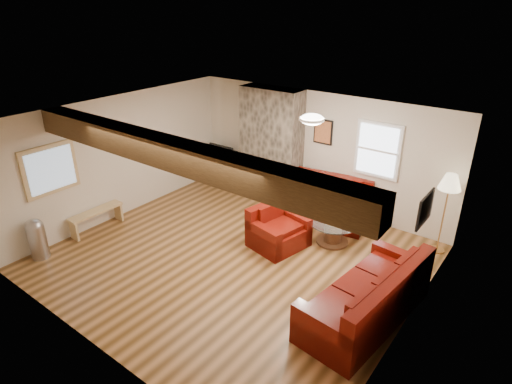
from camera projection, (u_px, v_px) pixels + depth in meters
room at (233, 194)px, 7.10m from camera, size 8.00×8.00×8.00m
oak_beam at (172, 154)px, 5.75m from camera, size 6.00×0.36×0.38m
chimney_breast at (271, 146)px, 9.47m from camera, size 1.40×0.67×2.50m
back_window at (378, 150)px, 8.20m from camera, size 0.90×0.08×1.10m
hatch_window at (50, 170)px, 7.55m from camera, size 0.08×1.00×0.90m
ceiling_dome at (312, 121)px, 6.76m from camera, size 0.40×0.40×0.18m
artwork_back at (323, 132)px, 8.80m from camera, size 0.42×0.06×0.52m
artwork_right at (425, 209)px, 5.49m from camera, size 0.06×0.55×0.42m
sofa_three at (366, 293)px, 6.03m from camera, size 1.18×2.33×0.87m
loveseat at (327, 201)px, 8.72m from camera, size 1.80×1.21×0.89m
armchair_red at (279, 228)px, 7.82m from camera, size 1.00×1.09×0.76m
coffee_table at (333, 232)px, 8.00m from camera, size 0.90×0.90×0.47m
tv_cabinet at (224, 171)px, 10.69m from camera, size 1.07×0.43×0.53m
television at (223, 153)px, 10.49m from camera, size 0.73×0.10×0.42m
floor_lamp at (450, 186)px, 7.30m from camera, size 0.39×0.39×1.50m
pine_bench at (97, 220)px, 8.46m from camera, size 0.26×1.10×0.41m
pedal_bin at (37, 238)px, 7.48m from camera, size 0.35×0.35×0.76m
coal_bucket at (277, 201)px, 9.34m from camera, size 0.35×0.35×0.33m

